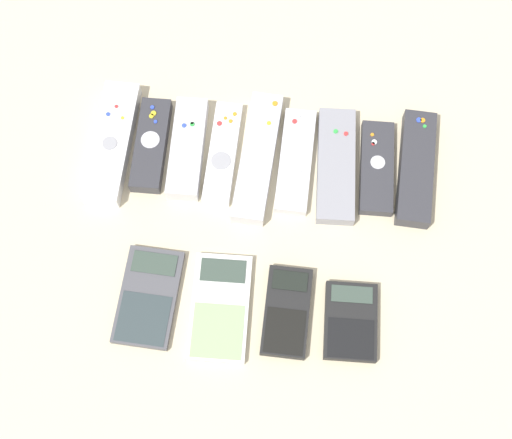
# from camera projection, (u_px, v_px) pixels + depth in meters

# --- Properties ---
(ground_plane) EXTENTS (3.00, 3.00, 0.00)m
(ground_plane) POSITION_uv_depth(u_px,v_px,m) (254.00, 241.00, 1.08)
(ground_plane) COLOR beige
(remote_0) EXTENTS (0.06, 0.21, 0.03)m
(remote_0) POSITION_uv_depth(u_px,v_px,m) (112.00, 143.00, 1.13)
(remote_0) COLOR white
(remote_0) RESTS_ON ground_plane
(remote_1) EXTENTS (0.05, 0.16, 0.03)m
(remote_1) POSITION_uv_depth(u_px,v_px,m) (151.00, 145.00, 1.13)
(remote_1) COLOR #333338
(remote_1) RESTS_ON ground_plane
(remote_2) EXTENTS (0.05, 0.17, 0.03)m
(remote_2) POSITION_uv_depth(u_px,v_px,m) (187.00, 148.00, 1.12)
(remote_2) COLOR silver
(remote_2) RESTS_ON ground_plane
(remote_3) EXTENTS (0.05, 0.18, 0.02)m
(remote_3) POSITION_uv_depth(u_px,v_px,m) (223.00, 153.00, 1.13)
(remote_3) COLOR white
(remote_3) RESTS_ON ground_plane
(remote_4) EXTENTS (0.06, 0.22, 0.03)m
(remote_4) POSITION_uv_depth(u_px,v_px,m) (258.00, 158.00, 1.12)
(remote_4) COLOR silver
(remote_4) RESTS_ON ground_plane
(remote_5) EXTENTS (0.06, 0.18, 0.02)m
(remote_5) POSITION_uv_depth(u_px,v_px,m) (296.00, 161.00, 1.12)
(remote_5) COLOR silver
(remote_5) RESTS_ON ground_plane
(remote_6) EXTENTS (0.06, 0.19, 0.02)m
(remote_6) POSITION_uv_depth(u_px,v_px,m) (336.00, 166.00, 1.12)
(remote_6) COLOR gray
(remote_6) RESTS_ON ground_plane
(remote_7) EXTENTS (0.05, 0.16, 0.02)m
(remote_7) POSITION_uv_depth(u_px,v_px,m) (377.00, 168.00, 1.12)
(remote_7) COLOR #333338
(remote_7) RESTS_ON ground_plane
(remote_8) EXTENTS (0.06, 0.19, 0.03)m
(remote_8) POSITION_uv_depth(u_px,v_px,m) (416.00, 168.00, 1.11)
(remote_8) COLOR #333338
(remote_8) RESTS_ON ground_plane
(calculator_0) EXTENTS (0.09, 0.15, 0.01)m
(calculator_0) POSITION_uv_depth(u_px,v_px,m) (148.00, 297.00, 1.05)
(calculator_0) COLOR #4C4C51
(calculator_0) RESTS_ON ground_plane
(calculator_1) EXTENTS (0.09, 0.16, 0.01)m
(calculator_1) POSITION_uv_depth(u_px,v_px,m) (220.00, 307.00, 1.04)
(calculator_1) COLOR silver
(calculator_1) RESTS_ON ground_plane
(calculator_2) EXTENTS (0.07, 0.13, 0.02)m
(calculator_2) POSITION_uv_depth(u_px,v_px,m) (287.00, 312.00, 1.04)
(calculator_2) COLOR black
(calculator_2) RESTS_ON ground_plane
(calculator_3) EXTENTS (0.08, 0.11, 0.02)m
(calculator_3) POSITION_uv_depth(u_px,v_px,m) (351.00, 321.00, 1.03)
(calculator_3) COLOR black
(calculator_3) RESTS_ON ground_plane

